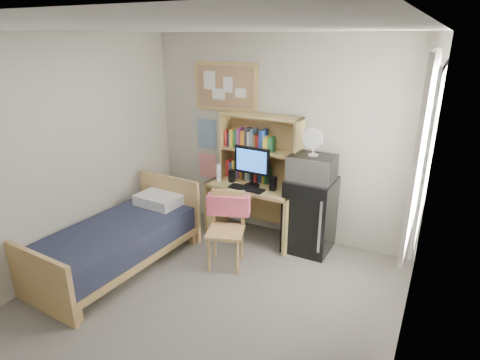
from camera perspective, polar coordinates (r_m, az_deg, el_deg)
The scene contains 25 objects.
floor at distance 4.11m, azimuth -6.82°, elevation -18.94°, with size 3.60×4.20×0.02m, color gray.
ceiling at distance 3.21m, azimuth -8.82°, elevation 20.43°, with size 3.60×4.20×0.02m, color white.
wall_back at distance 5.22m, azimuth 5.63°, elevation 5.82°, with size 3.60×0.04×2.60m, color beige.
wall_left at distance 4.68m, azimuth -26.11°, elevation 2.21°, with size 0.04×4.20×2.60m, color beige.
wall_right at distance 2.89m, azimuth 23.30°, elevation -7.62°, with size 0.04×4.20×2.60m, color beige.
window_unit at distance 3.93m, azimuth 24.83°, elevation 3.90°, with size 0.10×1.40×1.70m, color white.
curtain_left at distance 3.54m, azimuth 23.90°, elevation 2.46°, with size 0.04×0.55×1.70m, color silver.
curtain_right at distance 4.32m, azimuth 24.80°, elevation 5.21°, with size 0.04×0.55×1.70m, color silver.
bulletin_board at distance 5.43m, azimuth -2.06°, elevation 13.10°, with size 0.94×0.03×0.64m, color #A37C56.
poster_wave at distance 5.71m, azimuth -4.76°, elevation 6.55°, with size 0.30×0.01×0.42m, color #255C94.
poster_japan at distance 5.84m, azimuth -4.63°, elevation 2.06°, with size 0.28×0.01×0.36m, color red.
desk at distance 5.33m, azimuth 1.97°, elevation -4.40°, with size 1.18×0.59×0.74m, color tan.
desk_chair at distance 4.63m, azimuth -2.08°, elevation -7.30°, with size 0.45×0.45×0.89m, color tan.
mini_fridge at distance 5.06m, azimuth 9.90°, elevation -4.88°, with size 0.55×0.55×0.93m, color black.
bed at distance 4.91m, azimuth -17.15°, elevation -9.07°, with size 0.93×1.86×0.51m, color #1B1E31.
hutch at distance 5.18m, azimuth 2.88°, elevation 4.44°, with size 1.08×0.28×0.89m, color tan.
monitor at distance 5.05m, azimuth 1.73°, elevation 1.86°, with size 0.48×0.04×0.51m, color black.
keyboard at distance 5.02m, azimuth 0.92°, elevation -1.23°, with size 0.46×0.15×0.02m, color black.
speaker_left at distance 5.25m, azimuth -1.15°, elevation 0.58°, with size 0.07×0.07×0.17m, color black.
speaker_right at distance 4.98m, azimuth 4.73°, elevation -0.54°, with size 0.07×0.07×0.18m, color black.
water_bottle at distance 5.30m, azimuth -3.04°, elevation 1.08°, with size 0.07×0.07×0.23m, color white.
hoodie at distance 4.70m, azimuth -1.65°, elevation -3.55°, with size 0.50×0.15×0.24m, color #EE5A76.
microwave at distance 4.82m, azimuth 10.25°, elevation 1.73°, with size 0.52×0.40×0.30m, color silver.
desk_fan at distance 4.73m, azimuth 10.47°, elevation 5.17°, with size 0.24×0.24×0.30m, color white.
pillow at distance 5.24m, azimuth -11.49°, elevation -2.77°, with size 0.55×0.38×0.13m, color white.
Camera 1 is at (1.88, -2.61, 2.55)m, focal length 30.00 mm.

